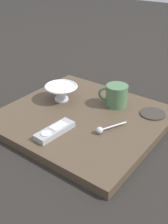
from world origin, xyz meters
The scene contains 7 objects.
ground_plane centered at (0.00, 0.00, 0.00)m, with size 6.00×6.00×0.00m, color black.
table centered at (0.00, 0.00, 0.02)m, with size 0.59×0.55×0.03m.
cereal_bowl centered at (-0.14, 0.05, 0.07)m, with size 0.14×0.14×0.07m.
coffee_mug centered at (0.06, 0.14, 0.08)m, with size 0.11×0.09×0.09m.
teaspoon centered at (0.13, -0.06, 0.04)m, with size 0.06×0.11×0.02m.
tv_remote_near centered at (0.00, -0.16, 0.04)m, with size 0.06×0.16×0.02m.
drink_coaster centered at (0.22, 0.16, 0.03)m, with size 0.10×0.10×0.01m.
Camera 1 is at (0.55, -0.72, 0.57)m, focal length 43.97 mm.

